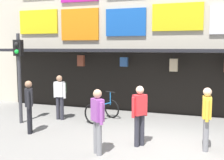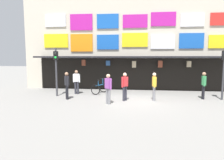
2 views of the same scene
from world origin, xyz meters
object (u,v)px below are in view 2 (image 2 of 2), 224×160
traffic_light_near (56,64)px  bicycle_parked (100,88)px  pedestrian_in_black (108,87)px  pedestrian_in_red (204,84)px  pedestrian_in_green (154,85)px  pedestrian_in_purple (77,80)px  traffic_light_far (224,65)px  pedestrian_in_white (125,85)px  pedestrian_in_blue (67,84)px

traffic_light_near → bicycle_parked: traffic_light_near is taller
pedestrian_in_black → pedestrian_in_red: (5.69, 1.99, 0.00)m
pedestrian_in_green → pedestrian_in_purple: (-5.23, 1.61, 0.04)m
traffic_light_far → pedestrian_in_purple: 9.50m
traffic_light_near → pedestrian_in_green: traffic_light_near is taller
bicycle_parked → pedestrian_in_red: (6.73, -1.09, 0.55)m
pedestrian_in_red → pedestrian_in_green: same height
bicycle_parked → pedestrian_in_purple: 1.71m
traffic_light_far → bicycle_parked: traffic_light_far is taller
pedestrian_in_white → pedestrian_in_purple: same height
bicycle_parked → pedestrian_in_purple: size_ratio=0.80×
pedestrian_in_black → pedestrian_in_green: 2.86m
traffic_light_near → traffic_light_far: 10.49m
pedestrian_in_red → pedestrian_in_blue: (-8.39, -1.03, 0.00)m
traffic_light_far → pedestrian_in_black: 7.13m
traffic_light_far → pedestrian_in_black: (-6.77, -1.89, -1.19)m
pedestrian_in_black → pedestrian_in_white: 1.27m
bicycle_parked → pedestrian_in_blue: (-1.67, -2.12, 0.55)m
pedestrian_in_red → pedestrian_in_blue: bearing=-173.0°
pedestrian_in_green → pedestrian_in_white: same height
pedestrian_in_black → pedestrian_in_blue: 2.87m
bicycle_parked → pedestrian_in_black: 3.30m
pedestrian_in_white → pedestrian_in_purple: bearing=152.0°
traffic_light_near → pedestrian_in_purple: 1.84m
traffic_light_near → pedestrian_in_black: size_ratio=1.90×
pedestrian_in_red → pedestrian_in_green: (-3.08, -0.82, 0.00)m
pedestrian_in_red → pedestrian_in_green: size_ratio=1.00×
pedestrian_in_black → traffic_light_near: bearing=153.3°
pedestrian_in_blue → pedestrian_in_white: (3.57, -0.03, 0.00)m
pedestrian_in_red → pedestrian_in_purple: size_ratio=1.00×
pedestrian_in_blue → pedestrian_in_purple: same height
bicycle_parked → pedestrian_in_green: size_ratio=0.80×
traffic_light_near → pedestrian_in_black: 4.33m
pedestrian_in_black → pedestrian_in_purple: bearing=133.3°
traffic_light_near → pedestrian_in_black: bearing=-26.7°
pedestrian_in_red → pedestrian_in_white: size_ratio=1.00×
traffic_light_near → pedestrian_in_red: traffic_light_near is taller
pedestrian_in_white → pedestrian_in_purple: size_ratio=1.00×
pedestrian_in_white → traffic_light_far: bearing=9.2°
traffic_light_near → bicycle_parked: size_ratio=2.38×
bicycle_parked → pedestrian_in_blue: 2.76m
bicycle_parked → pedestrian_in_red: size_ratio=0.80×
pedestrian_in_green → pedestrian_in_red: bearing=14.9°
bicycle_parked → pedestrian_in_white: size_ratio=0.80×
pedestrian_in_green → pedestrian_in_black: bearing=-155.8°
pedestrian_in_red → pedestrian_in_blue: same height
traffic_light_far → pedestrian_in_white: (-5.90, -0.96, -1.19)m
traffic_light_far → pedestrian_in_purple: bearing=174.5°
traffic_light_far → pedestrian_in_white: bearing=-170.8°
traffic_light_far → pedestrian_in_green: bearing=-170.3°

